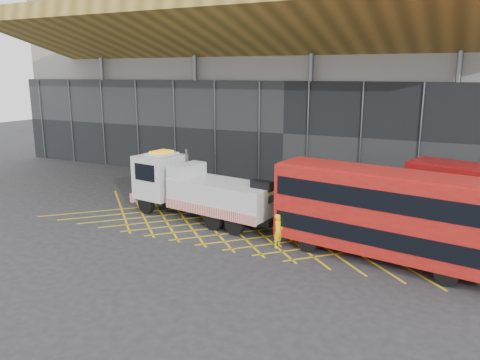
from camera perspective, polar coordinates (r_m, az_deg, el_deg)
The scene contains 6 objects.
ground_plane at distance 28.49m, azimuth -6.78°, elevation -4.73°, with size 120.00×120.00×0.00m, color #262628.
road_markings at distance 26.97m, azimuth -1.01°, elevation -5.65°, with size 23.16×7.16×0.01m.
construction_building at distance 43.15m, azimuth 8.74°, elevation 13.28°, with size 55.00×23.97×18.00m.
recovery_truck at distance 28.03m, azimuth -5.22°, elevation -1.13°, with size 11.33×4.25×3.93m.
bus_towed at distance 22.48m, azimuth 17.25°, elevation -3.73°, with size 10.78×4.22×4.28m.
worker at distance 23.67m, azimuth 4.70°, elevation -6.19°, with size 0.63×0.41×1.72m, color yellow.
Camera 1 is at (14.75, -22.81, 8.59)m, focal length 35.00 mm.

